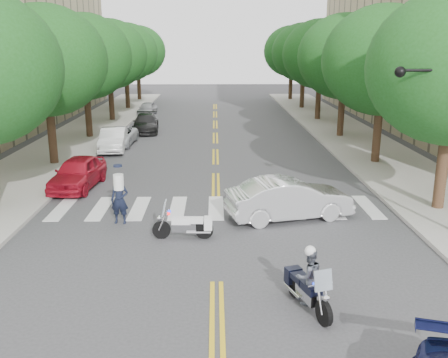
{
  "coord_description": "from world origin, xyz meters",
  "views": [
    {
      "loc": [
        -0.03,
        -12.65,
        6.43
      ],
      "look_at": [
        0.32,
        6.18,
        1.3
      ],
      "focal_mm": 40.0,
      "sensor_mm": 36.0,
      "label": 1
    }
  ],
  "objects_px": {
    "motorcycle_parked": "(188,225)",
    "convertible": "(289,199)",
    "motorcycle_police": "(308,281)",
    "officer_standing": "(120,200)"
  },
  "relations": [
    {
      "from": "motorcycle_police",
      "to": "motorcycle_parked",
      "type": "height_order",
      "value": "motorcycle_police"
    },
    {
      "from": "motorcycle_police",
      "to": "officer_standing",
      "type": "xyz_separation_m",
      "value": [
        -5.79,
        6.26,
        0.14
      ]
    },
    {
      "from": "motorcycle_police",
      "to": "convertible",
      "type": "relative_size",
      "value": 0.43
    },
    {
      "from": "motorcycle_parked",
      "to": "convertible",
      "type": "distance_m",
      "value": 4.2
    },
    {
      "from": "motorcycle_police",
      "to": "officer_standing",
      "type": "bearing_deg",
      "value": -65.4
    },
    {
      "from": "motorcycle_police",
      "to": "officer_standing",
      "type": "distance_m",
      "value": 8.52
    },
    {
      "from": "motorcycle_police",
      "to": "officer_standing",
      "type": "relative_size",
      "value": 1.14
    },
    {
      "from": "motorcycle_parked",
      "to": "convertible",
      "type": "bearing_deg",
      "value": -61.35
    },
    {
      "from": "motorcycle_parked",
      "to": "motorcycle_police",
      "type": "bearing_deg",
      "value": -144.84
    },
    {
      "from": "officer_standing",
      "to": "motorcycle_parked",
      "type": "bearing_deg",
      "value": -25.9
    }
  ]
}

